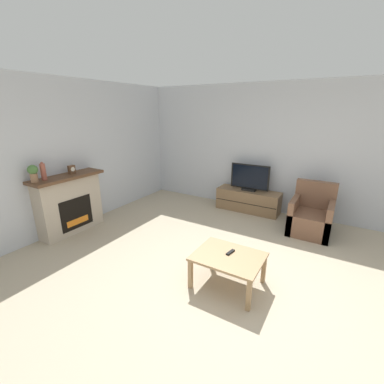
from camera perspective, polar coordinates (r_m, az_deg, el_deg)
The scene contains 12 objects.
ground_plane at distance 3.44m, azimuth 10.37°, elevation -21.33°, with size 24.00×24.00×0.00m, color tan.
wall_back at distance 5.64m, azimuth 22.23°, elevation 8.32°, with size 12.00×0.06×2.70m.
wall_left at distance 5.09m, azimuth -28.40°, elevation 6.58°, with size 0.06×12.00×2.70m.
fireplace at distance 5.13m, azimuth -25.54°, elevation -2.27°, with size 0.45×1.24×1.07m.
mantel_vase_left at distance 4.77m, azimuth -30.17°, elevation 3.96°, with size 0.08×0.08×0.30m.
mantel_clock at distance 5.03m, azimuth -25.18°, elevation 4.53°, with size 0.08×0.11×0.15m.
potted_plant at distance 4.69m, azimuth -31.83°, elevation 3.74°, with size 0.15×0.15×0.28m.
tv_stand at distance 5.82m, azimuth 12.36°, elevation -1.85°, with size 1.36×0.45×0.47m.
tv at distance 5.68m, azimuth 12.69°, elevation 2.95°, with size 0.84×0.18×0.57m.
armchair at distance 5.17m, azimuth 24.92°, elevation -5.06°, with size 0.70×0.76×0.91m.
coffee_table at distance 3.35m, azimuth 8.07°, elevation -14.63°, with size 0.84×0.66×0.43m.
remote at distance 3.37m, azimuth 8.53°, elevation -13.09°, with size 0.07×0.15×0.02m.
Camera 1 is at (0.85, -2.54, 2.16)m, focal length 24.00 mm.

